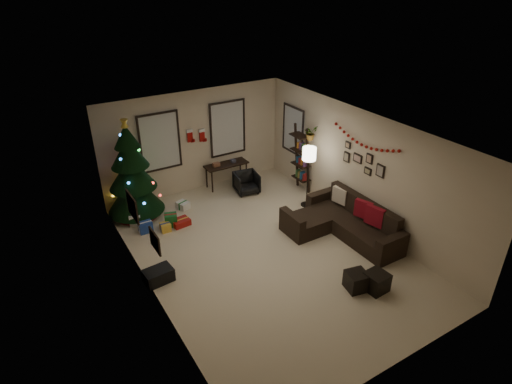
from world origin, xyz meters
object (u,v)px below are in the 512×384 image
desk_chair (247,183)px  desk (226,166)px  christmas_tree (132,176)px  bookshelf (301,160)px  sofa (343,223)px

desk_chair → desk: bearing=120.7°
desk_chair → christmas_tree: bearing=-178.8°
desk_chair → bookshelf: 1.57m
desk → christmas_tree: bearing=-174.8°
bookshelf → sofa: bearing=-101.1°
desk → bookshelf: bearing=-40.0°
christmas_tree → sofa: 5.02m
christmas_tree → desk: 2.67m
christmas_tree → desk_chair: size_ratio=4.42×
christmas_tree → desk: bearing=5.2°
bookshelf → desk: bearing=140.0°
christmas_tree → sofa: christmas_tree is taller
christmas_tree → bookshelf: christmas_tree is taller
sofa → christmas_tree: bearing=138.8°
desk_chair → bookshelf: size_ratio=0.31×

